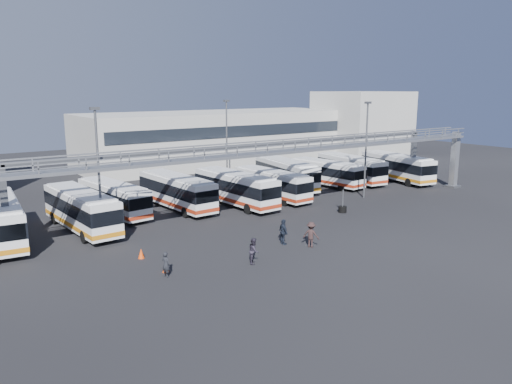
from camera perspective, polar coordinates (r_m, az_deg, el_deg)
ground at (r=41.87m, az=7.97°, el=-4.37°), size 140.00×140.00×0.00m
gantry at (r=45.11m, az=3.09°, el=4.05°), size 51.40×5.15×7.10m
warehouse at (r=78.46m, az=-4.51°, el=6.21°), size 42.00×14.00×8.00m
building_right at (r=89.98m, az=12.05°, el=7.66°), size 14.00×12.00×11.00m
light_pole_left at (r=39.51m, az=-17.56°, el=2.73°), size 0.70×0.35×10.21m
light_pole_mid at (r=54.03m, az=12.47°, el=5.30°), size 0.70×0.35×10.21m
light_pole_back at (r=60.54m, az=-3.37°, el=6.23°), size 0.70×0.35×10.21m
bus_0 at (r=42.34m, az=-27.15°, el=-2.76°), size 3.46×11.38×3.41m
bus_1 at (r=43.39m, az=-19.36°, el=-1.82°), size 3.31×11.22×3.36m
bus_2 at (r=47.75m, az=-15.98°, el=-0.60°), size 3.61×10.33×3.07m
bus_3 at (r=48.97m, az=-9.06°, el=0.17°), size 3.21×11.05×3.31m
bus_4 at (r=49.76m, az=-2.36°, el=0.52°), size 3.26×11.20×3.36m
bus_5 at (r=52.69m, az=1.79°, el=1.00°), size 2.96×10.33×3.10m
bus_6 at (r=58.25m, az=3.44°, el=2.19°), size 4.44×11.46×3.40m
bus_7 at (r=60.42m, az=8.04°, el=2.26°), size 3.42×10.28×3.06m
bus_8 at (r=63.60m, az=10.78°, el=2.75°), size 3.66×10.97×3.27m
bus_9 at (r=65.51m, az=15.79°, el=2.83°), size 4.40×11.41×3.38m
pedestrian_a at (r=31.87m, az=-10.25°, el=-8.14°), size 0.57×0.69×1.61m
pedestrian_b at (r=33.65m, az=-0.24°, el=-6.72°), size 1.07×1.09×1.77m
pedestrian_c at (r=37.18m, az=6.32°, el=-4.86°), size 1.24×1.44×1.93m
pedestrian_d at (r=37.61m, az=3.14°, el=-4.58°), size 0.68×1.22×1.96m
cone_left at (r=32.81m, az=-10.30°, el=-8.43°), size 0.50×0.50×0.68m
cone_right at (r=35.67m, az=-12.99°, el=-6.85°), size 0.56×0.56×0.71m
tire_stack at (r=47.98m, az=9.86°, el=-1.89°), size 0.77×0.77×2.20m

